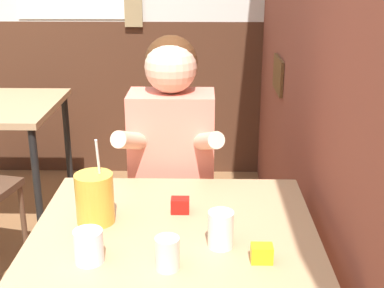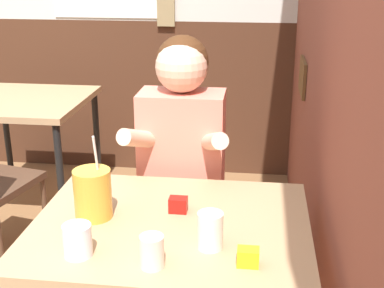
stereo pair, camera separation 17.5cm
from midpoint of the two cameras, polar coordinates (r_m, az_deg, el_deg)
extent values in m
cube|color=brown|center=(2.89, 7.46, 7.31)|extent=(0.02, 0.29, 0.18)
cube|color=#472819|center=(3.94, -11.33, 4.75)|extent=(5.35, 0.06, 1.10)
cube|color=tan|center=(1.72, -4.74, -9.03)|extent=(0.88, 0.72, 0.04)
cylinder|color=black|center=(2.24, -14.10, -12.96)|extent=(0.04, 0.04, 0.69)
cylinder|color=black|center=(2.18, 7.18, -13.48)|extent=(0.04, 0.04, 0.69)
cylinder|color=black|center=(3.00, -17.78, -4.67)|extent=(0.04, 0.04, 0.69)
cylinder|color=black|center=(3.61, -14.46, -0.30)|extent=(0.04, 0.04, 0.69)
cylinder|color=#4C3323|center=(2.93, -19.16, -8.18)|extent=(0.03, 0.03, 0.44)
cube|color=#EA7F6B|center=(2.41, -4.13, -12.83)|extent=(0.31, 0.20, 0.48)
cube|color=#EA7F6B|center=(2.18, -4.46, -1.45)|extent=(0.34, 0.20, 0.54)
sphere|color=#472814|center=(2.10, -4.67, 8.70)|extent=(0.21, 0.21, 0.21)
sphere|color=beige|center=(2.08, -4.72, 8.16)|extent=(0.20, 0.20, 0.20)
cylinder|color=beige|center=(2.03, -8.74, 0.32)|extent=(0.14, 0.27, 0.15)
cylinder|color=beige|center=(2.00, -1.04, 0.27)|extent=(0.14, 0.27, 0.15)
cylinder|color=gold|center=(1.72, -13.23, -5.73)|extent=(0.12, 0.12, 0.16)
cylinder|color=white|center=(1.67, -12.97, -1.67)|extent=(0.01, 0.04, 0.14)
cylinder|color=silver|center=(1.53, -14.26, -10.62)|extent=(0.08, 0.08, 0.09)
cylinder|color=silver|center=(1.55, -0.17, -9.18)|extent=(0.07, 0.07, 0.11)
cylinder|color=silver|center=(1.46, -6.15, -11.62)|extent=(0.07, 0.07, 0.09)
cube|color=#B7140F|center=(1.77, -4.13, -6.61)|extent=(0.06, 0.04, 0.05)
cube|color=yellow|center=(1.50, 4.10, -11.67)|extent=(0.06, 0.04, 0.05)
camera|label=1|loc=(0.09, -92.86, -1.01)|focal=50.00mm
camera|label=2|loc=(0.09, 87.14, 1.01)|focal=50.00mm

